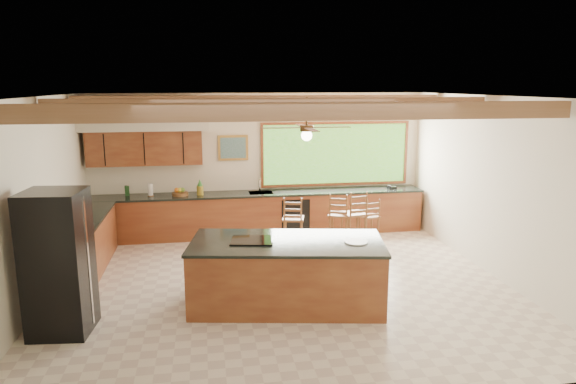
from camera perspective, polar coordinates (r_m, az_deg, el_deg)
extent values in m
plane|color=beige|center=(8.42, -0.75, -10.30)|extent=(7.20, 7.20, 0.00)
cube|color=beige|center=(11.15, -3.26, 3.21)|extent=(7.20, 0.04, 3.00)
cube|color=beige|center=(4.91, 4.93, -8.22)|extent=(7.20, 0.04, 3.00)
cube|color=beige|center=(8.26, -26.30, -1.10)|extent=(0.04, 6.50, 3.00)
cube|color=beige|center=(9.21, 21.95, 0.51)|extent=(0.04, 6.50, 3.00)
cube|color=#A87354|center=(7.80, -0.81, 10.56)|extent=(7.20, 6.50, 0.04)
cube|color=#876043|center=(6.23, 1.40, 8.93)|extent=(7.10, 0.15, 0.22)
cube|color=#876043|center=(8.30, -1.32, 9.68)|extent=(7.10, 0.15, 0.22)
cube|color=#876043|center=(10.08, -2.77, 10.07)|extent=(7.10, 0.15, 0.22)
cube|color=brown|center=(10.91, -15.59, 4.73)|extent=(2.30, 0.35, 0.70)
cube|color=beige|center=(10.79, -15.80, 7.84)|extent=(2.60, 0.50, 0.48)
cylinder|color=#FFEABF|center=(10.91, -19.41, 6.44)|extent=(0.10, 0.10, 0.01)
cylinder|color=#FFEABF|center=(10.75, -12.00, 6.79)|extent=(0.10, 0.10, 0.01)
cube|color=#73AB3D|center=(11.40, 5.29, 4.24)|extent=(3.20, 0.04, 1.30)
cube|color=#AE7C35|center=(11.03, -6.12, 4.91)|extent=(0.64, 0.03, 0.54)
cube|color=#386555|center=(11.01, -6.12, 4.89)|extent=(0.54, 0.01, 0.44)
cube|color=brown|center=(11.03, -3.01, -2.50)|extent=(7.00, 0.65, 0.88)
cube|color=black|center=(10.92, -3.04, -0.16)|extent=(7.04, 0.69, 0.04)
cube|color=brown|center=(9.70, -21.53, -5.38)|extent=(0.65, 2.35, 0.88)
cube|color=black|center=(9.58, -21.74, -2.74)|extent=(0.69, 2.39, 0.04)
cube|color=black|center=(10.82, 0.88, -2.89)|extent=(0.60, 0.02, 0.78)
cube|color=silver|center=(10.92, -3.04, -0.14)|extent=(0.50, 0.38, 0.03)
cylinder|color=silver|center=(11.09, -3.16, 0.91)|extent=(0.03, 0.03, 0.30)
cylinder|color=silver|center=(10.96, -3.11, 1.48)|extent=(0.03, 0.20, 0.03)
cylinder|color=silver|center=(10.92, -15.05, 0.24)|extent=(0.11, 0.11, 0.26)
cylinder|color=#1A3E19|center=(11.06, -17.52, 0.13)|extent=(0.06, 0.06, 0.22)
cylinder|color=#1A3E19|center=(11.09, -17.36, 0.13)|extent=(0.06, 0.06, 0.20)
cube|color=black|center=(11.51, 11.47, 0.54)|extent=(0.20, 0.17, 0.08)
cube|color=brown|center=(7.58, -0.12, -9.13)|extent=(2.91, 1.71, 0.92)
cube|color=black|center=(7.42, -0.12, -5.65)|extent=(2.96, 1.76, 0.04)
cube|color=black|center=(7.44, -3.99, -5.39)|extent=(0.68, 0.58, 0.02)
cylinder|color=silver|center=(7.43, 7.57, -5.50)|extent=(0.34, 0.34, 0.02)
cube|color=black|center=(7.25, -24.16, -7.21)|extent=(0.80, 0.78, 1.88)
cube|color=silver|center=(7.16, -21.31, -7.20)|extent=(0.03, 0.05, 1.73)
cube|color=brown|center=(9.78, 0.59, -2.96)|extent=(0.48, 0.48, 0.04)
cylinder|color=brown|center=(9.70, -0.18, -5.22)|extent=(0.04, 0.04, 0.65)
cylinder|color=brown|center=(9.75, 1.66, -5.13)|extent=(0.04, 0.04, 0.65)
cylinder|color=brown|center=(10.00, -0.46, -4.69)|extent=(0.04, 0.04, 0.65)
cylinder|color=brown|center=(10.05, 1.32, -4.61)|extent=(0.04, 0.04, 0.65)
cube|color=brown|center=(10.04, 7.32, -2.41)|extent=(0.50, 0.50, 0.04)
cylinder|color=brown|center=(9.93, 6.60, -4.76)|extent=(0.04, 0.04, 0.69)
cylinder|color=brown|center=(10.03, 8.46, -4.65)|extent=(0.04, 0.04, 0.69)
cylinder|color=brown|center=(10.24, 6.09, -4.23)|extent=(0.04, 0.04, 0.69)
cylinder|color=brown|center=(10.34, 7.89, -4.13)|extent=(0.04, 0.04, 0.69)
cube|color=brown|center=(10.08, 5.74, -2.52)|extent=(0.53, 0.53, 0.04)
cylinder|color=brown|center=(9.99, 5.05, -4.73)|extent=(0.04, 0.04, 0.66)
cylinder|color=brown|center=(10.07, 6.81, -4.64)|extent=(0.04, 0.04, 0.66)
cylinder|color=brown|center=(10.28, 4.61, -4.23)|extent=(0.04, 0.04, 0.66)
cylinder|color=brown|center=(10.36, 6.32, -4.14)|extent=(0.04, 0.04, 0.66)
cube|color=brown|center=(10.44, 9.02, -2.68)|extent=(0.40, 0.40, 0.04)
cylinder|color=brown|center=(10.35, 8.48, -4.50)|extent=(0.03, 0.03, 0.56)
cylinder|color=brown|center=(10.44, 9.91, -4.41)|extent=(0.03, 0.03, 0.56)
cylinder|color=brown|center=(10.60, 8.04, -4.09)|extent=(0.03, 0.03, 0.56)
cylinder|color=brown|center=(10.68, 9.43, -4.01)|extent=(0.03, 0.03, 0.56)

